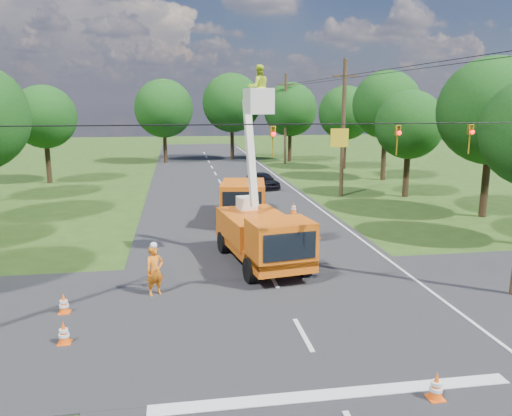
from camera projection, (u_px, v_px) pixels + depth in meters
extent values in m
plane|color=#2A4314|center=(232.00, 205.00, 34.53)|extent=(140.00, 140.00, 0.00)
cube|color=black|center=(232.00, 205.00, 34.53)|extent=(12.00, 100.00, 0.06)
cube|color=black|center=(289.00, 309.00, 17.15)|extent=(56.00, 10.00, 0.07)
cube|color=silver|center=(335.00, 396.00, 12.13)|extent=(9.00, 0.45, 0.02)
cube|color=silver|center=(310.00, 202.00, 35.39)|extent=(0.12, 90.00, 0.02)
cube|color=#D5590F|center=(261.00, 246.00, 21.83)|extent=(3.47, 6.93, 0.50)
cube|color=#D5590F|center=(281.00, 241.00, 19.44)|extent=(2.70, 2.25, 1.66)
cube|color=black|center=(290.00, 247.00, 18.56)|extent=(2.08, 0.41, 1.05)
cube|color=#D5590F|center=(255.00, 226.00, 22.50)|extent=(3.22, 4.45, 1.10)
cylinder|color=black|center=(250.00, 270.00, 19.59)|extent=(0.51, 1.06, 1.02)
cylinder|color=black|center=(305.00, 264.00, 20.30)|extent=(0.51, 1.06, 1.02)
cylinder|color=black|center=(223.00, 242.00, 23.48)|extent=(0.51, 1.06, 1.02)
cylinder|color=black|center=(270.00, 238.00, 24.19)|extent=(0.51, 1.06, 1.02)
cube|color=silver|center=(247.00, 203.00, 23.46)|extent=(0.95, 0.95, 0.61)
cube|color=silver|center=(250.00, 153.00, 22.38)|extent=(0.55, 1.51, 4.79)
cube|color=silver|center=(259.00, 101.00, 20.83)|extent=(1.21, 1.21, 1.05)
imported|color=#C6E526|center=(259.00, 88.00, 20.72)|extent=(0.98, 0.81, 1.87)
cube|color=#D5590F|center=(243.00, 205.00, 30.33)|extent=(3.42, 6.98, 0.50)
cube|color=#D5590F|center=(242.00, 199.00, 27.80)|extent=(2.71, 2.24, 1.67)
cube|color=black|center=(242.00, 201.00, 26.86)|extent=(2.10, 0.38, 1.06)
cube|color=#D5590F|center=(243.00, 191.00, 31.05)|extent=(3.20, 4.47, 1.11)
cylinder|color=black|center=(222.00, 218.00, 28.31)|extent=(0.50, 1.07, 1.03)
cylinder|color=black|center=(263.00, 218.00, 28.33)|extent=(0.50, 1.07, 1.03)
cylinder|color=black|center=(226.00, 203.00, 32.45)|extent=(0.50, 1.07, 1.03)
cylinder|color=black|center=(262.00, 203.00, 32.47)|extent=(0.50, 1.07, 1.03)
imported|color=#FF6015|center=(155.00, 271.00, 18.21)|extent=(0.82, 0.72, 1.89)
imported|color=black|center=(263.00, 180.00, 40.86)|extent=(2.63, 4.18, 1.33)
cone|color=#FF570D|center=(436.00, 385.00, 11.88)|extent=(0.36, 0.36, 0.70)
cube|color=#FF570D|center=(435.00, 398.00, 11.95)|extent=(0.38, 0.38, 0.04)
cylinder|color=white|center=(436.00, 383.00, 11.87)|extent=(0.26, 0.26, 0.09)
cylinder|color=white|center=(436.00, 389.00, 11.90)|extent=(0.31, 0.31, 0.09)
cone|color=#FF570D|center=(307.00, 243.00, 23.80)|extent=(0.36, 0.36, 0.70)
cube|color=#FF570D|center=(307.00, 250.00, 23.87)|extent=(0.38, 0.38, 0.04)
cylinder|color=white|center=(307.00, 242.00, 23.78)|extent=(0.26, 0.26, 0.09)
cylinder|color=white|center=(307.00, 245.00, 23.82)|extent=(0.31, 0.31, 0.09)
cone|color=#FF570D|center=(317.00, 232.00, 25.89)|extent=(0.36, 0.36, 0.70)
cube|color=#FF570D|center=(316.00, 238.00, 25.96)|extent=(0.38, 0.38, 0.04)
cylinder|color=white|center=(317.00, 231.00, 25.88)|extent=(0.26, 0.26, 0.09)
cylinder|color=white|center=(317.00, 233.00, 25.91)|extent=(0.31, 0.31, 0.09)
cone|color=#FF570D|center=(64.00, 332.00, 14.61)|extent=(0.36, 0.36, 0.70)
cube|color=#FF570D|center=(65.00, 343.00, 14.69)|extent=(0.38, 0.38, 0.04)
cylinder|color=white|center=(64.00, 330.00, 14.60)|extent=(0.26, 0.26, 0.09)
cylinder|color=white|center=(64.00, 335.00, 14.63)|extent=(0.31, 0.31, 0.09)
cone|color=#FF570D|center=(64.00, 303.00, 16.72)|extent=(0.36, 0.36, 0.70)
cube|color=#FF570D|center=(65.00, 313.00, 16.80)|extent=(0.38, 0.38, 0.04)
cylinder|color=white|center=(64.00, 301.00, 16.71)|extent=(0.26, 0.26, 0.09)
cylinder|color=white|center=(64.00, 306.00, 16.74)|extent=(0.31, 0.31, 0.09)
cone|color=#FF570D|center=(294.00, 208.00, 31.74)|extent=(0.36, 0.36, 0.70)
cube|color=#FF570D|center=(294.00, 213.00, 31.81)|extent=(0.38, 0.38, 0.04)
cylinder|color=white|center=(294.00, 207.00, 31.73)|extent=(0.26, 0.26, 0.09)
cylinder|color=white|center=(294.00, 209.00, 31.76)|extent=(0.31, 0.31, 0.09)
cylinder|color=#4C3823|center=(343.00, 129.00, 36.71)|extent=(0.30, 0.30, 10.00)
cube|color=#4C3823|center=(345.00, 76.00, 35.91)|extent=(1.80, 0.12, 0.12)
cylinder|color=#4C3823|center=(285.00, 119.00, 56.02)|extent=(0.30, 0.30, 10.00)
cube|color=#4C3823|center=(286.00, 85.00, 55.23)|extent=(1.80, 0.12, 0.12)
cylinder|color=black|center=(276.00, 124.00, 15.75)|extent=(18.00, 0.04, 0.04)
cube|color=gold|center=(339.00, 138.00, 16.16)|extent=(0.60, 0.05, 0.60)
imported|color=gold|center=(273.00, 142.00, 15.85)|extent=(0.16, 0.20, 1.00)
sphere|color=#FF0C0C|center=(274.00, 134.00, 15.68)|extent=(0.14, 0.14, 0.14)
imported|color=gold|center=(397.00, 140.00, 16.49)|extent=(0.16, 0.20, 1.00)
sphere|color=#FF0C0C|center=(399.00, 133.00, 16.32)|extent=(0.14, 0.14, 0.14)
imported|color=gold|center=(470.00, 139.00, 16.88)|extent=(0.16, 0.20, 1.00)
sphere|color=#FF0C0C|center=(473.00, 132.00, 16.72)|extent=(0.14, 0.14, 0.14)
cylinder|color=#382616|center=(48.00, 160.00, 43.45)|extent=(0.44, 0.44, 4.05)
sphere|color=#133E10|center=(44.00, 117.00, 42.68)|extent=(5.40, 5.40, 5.40)
cylinder|color=#382616|center=(486.00, 180.00, 30.54)|extent=(0.44, 0.44, 4.58)
sphere|color=#133E10|center=(492.00, 111.00, 29.66)|extent=(6.40, 6.40, 6.40)
cylinder|color=#382616|center=(406.00, 171.00, 37.11)|extent=(0.44, 0.44, 3.78)
sphere|color=#133E10|center=(409.00, 125.00, 36.39)|extent=(5.00, 5.00, 5.00)
cylinder|color=#382616|center=(384.00, 154.00, 44.98)|extent=(0.44, 0.44, 4.75)
sphere|color=#133E10|center=(386.00, 105.00, 44.07)|extent=(6.00, 6.00, 6.00)
cylinder|color=#382616|center=(344.00, 149.00, 52.62)|extent=(0.44, 0.44, 4.14)
sphere|color=#133E10|center=(346.00, 113.00, 51.83)|extent=(5.60, 5.60, 5.60)
cylinder|color=#382616|center=(165.00, 144.00, 57.46)|extent=(0.44, 0.44, 4.40)
sphere|color=#133E10|center=(164.00, 108.00, 56.62)|extent=(6.60, 6.60, 6.60)
cylinder|color=#382616|center=(232.00, 140.00, 60.56)|extent=(0.44, 0.44, 4.84)
sphere|color=#133E10|center=(232.00, 103.00, 59.64)|extent=(7.00, 7.00, 7.00)
cylinder|color=#382616|center=(290.00, 143.00, 58.71)|extent=(0.44, 0.44, 4.31)
sphere|color=#133E10|center=(290.00, 109.00, 57.88)|extent=(6.20, 6.20, 6.20)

